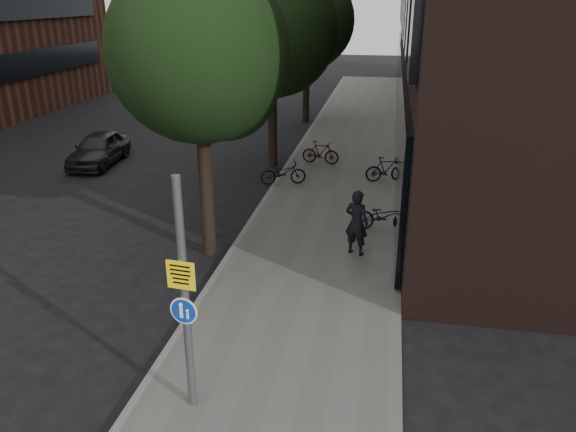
% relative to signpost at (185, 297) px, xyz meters
% --- Properties ---
extents(ground, '(120.00, 120.00, 0.00)m').
position_rel_signpost_xyz_m(ground, '(0.99, 1.48, -2.15)').
color(ground, black).
rests_on(ground, ground).
extents(sidewalk, '(4.50, 60.00, 0.12)m').
position_rel_signpost_xyz_m(sidewalk, '(1.24, 11.48, -2.09)').
color(sidewalk, '#605E59').
rests_on(sidewalk, ground).
extents(curb_edge, '(0.15, 60.00, 0.13)m').
position_rel_signpost_xyz_m(curb_edge, '(-1.01, 11.48, -2.09)').
color(curb_edge, slate).
rests_on(curb_edge, ground).
extents(street_tree_near, '(4.40, 4.40, 7.50)m').
position_rel_signpost_xyz_m(street_tree_near, '(-1.54, 6.12, 2.95)').
color(street_tree_near, black).
rests_on(street_tree_near, ground).
extents(street_tree_mid, '(5.00, 5.00, 7.80)m').
position_rel_signpost_xyz_m(street_tree_mid, '(-1.54, 14.62, 2.96)').
color(street_tree_mid, black).
rests_on(street_tree_mid, ground).
extents(street_tree_far, '(5.00, 5.00, 7.80)m').
position_rel_signpost_xyz_m(street_tree_far, '(-1.54, 23.62, 2.96)').
color(street_tree_far, black).
rests_on(street_tree_far, ground).
extents(signpost, '(0.47, 0.13, 4.03)m').
position_rel_signpost_xyz_m(signpost, '(0.00, 0.00, 0.00)').
color(signpost, '#595B5E').
rests_on(signpost, sidewalk).
extents(pedestrian, '(0.76, 0.63, 1.78)m').
position_rel_signpost_xyz_m(pedestrian, '(2.30, 6.41, -1.14)').
color(pedestrian, black).
rests_on(pedestrian, sidewalk).
extents(parked_bike_facade_near, '(1.71, 0.61, 0.90)m').
position_rel_signpost_xyz_m(parked_bike_facade_near, '(2.99, 8.16, -1.59)').
color(parked_bike_facade_near, black).
rests_on(parked_bike_facade_near, sidewalk).
extents(parked_bike_facade_far, '(1.62, 0.82, 0.94)m').
position_rel_signpost_xyz_m(parked_bike_facade_far, '(2.99, 12.84, -1.56)').
color(parked_bike_facade_far, black).
rests_on(parked_bike_facade_far, sidewalk).
extents(parked_bike_curb_near, '(1.75, 1.09, 0.87)m').
position_rel_signpost_xyz_m(parked_bike_curb_near, '(-0.70, 11.87, -1.60)').
color(parked_bike_curb_near, black).
rests_on(parked_bike_curb_near, sidewalk).
extents(parked_bike_curb_far, '(1.58, 0.65, 0.92)m').
position_rel_signpost_xyz_m(parked_bike_curb_far, '(0.30, 14.78, -1.57)').
color(parked_bike_curb_far, black).
rests_on(parked_bike_curb_far, sidewalk).
extents(parked_car_near, '(1.85, 3.98, 1.32)m').
position_rel_signpost_xyz_m(parked_car_near, '(-8.73, 13.49, -1.49)').
color(parked_car_near, black).
rests_on(parked_car_near, ground).
extents(parked_car_mid, '(1.57, 3.60, 1.15)m').
position_rel_signpost_xyz_m(parked_car_mid, '(-9.08, 23.37, -1.58)').
color(parked_car_mid, '#4E161C').
rests_on(parked_car_mid, ground).
extents(parked_car_far, '(1.71, 4.02, 1.15)m').
position_rel_signpost_xyz_m(parked_car_far, '(-8.49, 31.30, -1.58)').
color(parked_car_far, '#1B1E30').
rests_on(parked_car_far, ground).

